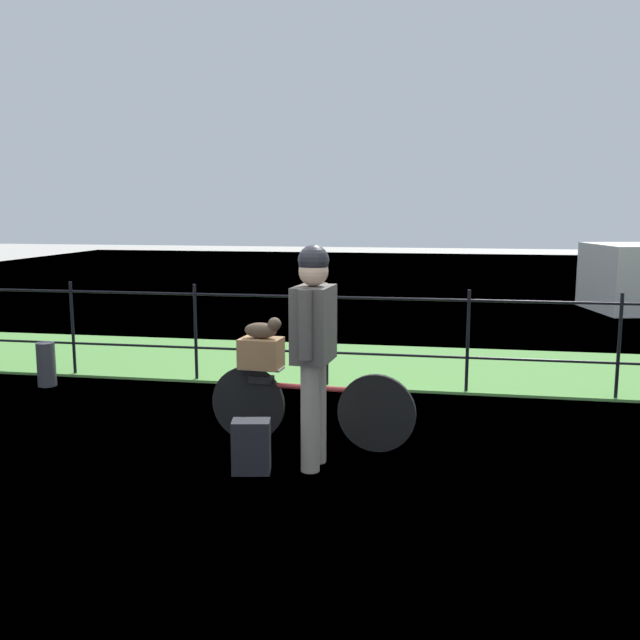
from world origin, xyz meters
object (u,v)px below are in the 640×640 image
at_px(cyclist_person, 314,337).
at_px(mooring_bollard, 46,364).
at_px(bicycle_main, 308,406).
at_px(backpack_on_paving, 251,447).
at_px(wooden_crate, 261,353).
at_px(terrier_dog, 264,329).

bearing_deg(cyclist_person, mooring_bollard, 150.80).
height_order(bicycle_main, backpack_on_paving, bicycle_main).
bearing_deg(wooden_crate, mooring_bollard, 153.91).
xyz_separation_m(bicycle_main, cyclist_person, (0.13, -0.46, 0.66)).
xyz_separation_m(wooden_crate, backpack_on_paving, (0.11, -0.71, -0.56)).
xyz_separation_m(terrier_dog, mooring_bollard, (-2.85, 1.38, -0.72)).
distance_m(terrier_dog, mooring_bollard, 3.25).
bearing_deg(mooring_bollard, bicycle_main, -23.68).
height_order(cyclist_person, backpack_on_paving, cyclist_person).
xyz_separation_m(terrier_dog, cyclist_person, (0.51, -0.49, 0.04)).
xyz_separation_m(cyclist_person, backpack_on_paving, (-0.43, -0.21, -0.80)).
relative_size(cyclist_person, mooring_bollard, 3.46).
bearing_deg(mooring_bollard, cyclist_person, -29.20).
height_order(wooden_crate, cyclist_person, cyclist_person).
distance_m(cyclist_person, backpack_on_paving, 0.94).
xyz_separation_m(bicycle_main, wooden_crate, (-0.41, 0.03, 0.42)).
bearing_deg(bicycle_main, backpack_on_paving, -113.93).
relative_size(terrier_dog, backpack_on_paving, 0.80).
bearing_deg(backpack_on_paving, wooden_crate, 88.12).
distance_m(wooden_crate, backpack_on_paving, 0.91).
distance_m(bicycle_main, cyclist_person, 0.82).
relative_size(wooden_crate, mooring_bollard, 0.69).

